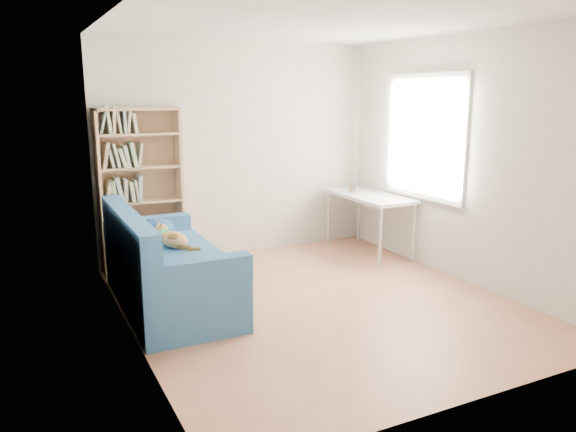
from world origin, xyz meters
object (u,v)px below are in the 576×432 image
object	(u,v)px
sofa	(165,270)
bookshelf	(141,197)
desk	(369,200)
pen_cup	(352,187)

from	to	relation	value
sofa	bookshelf	world-z (taller)	bookshelf
bookshelf	desk	size ratio (longest dim) A/B	1.44
bookshelf	desk	world-z (taller)	bookshelf
bookshelf	desk	bearing A→B (deg)	-12.26
sofa	desk	distance (m)	2.86
desk	pen_cup	world-z (taller)	pen_cup
bookshelf	desk	xyz separation A→B (m)	(2.69, -0.59, -0.17)
sofa	bookshelf	size ratio (longest dim) A/B	1.04
sofa	pen_cup	size ratio (longest dim) A/B	12.40
pen_cup	desk	bearing A→B (deg)	-73.25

